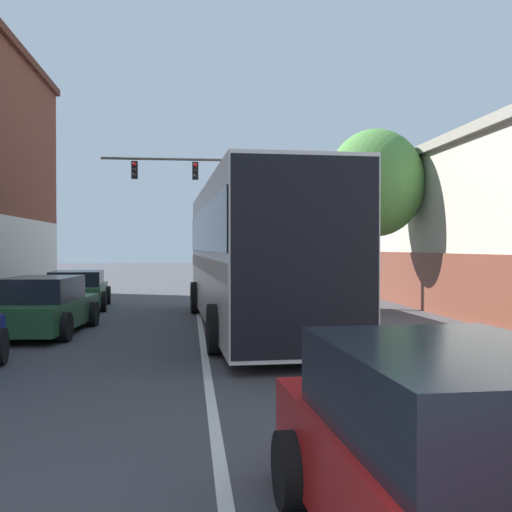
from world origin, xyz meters
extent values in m
cube|color=silver|center=(0.00, 15.47, 0.00)|extent=(0.14, 42.95, 0.01)
cube|color=brown|center=(7.55, 14.39, 0.97)|extent=(0.24, 27.10, 1.93)
cube|color=silver|center=(1.35, 14.86, 1.96)|extent=(3.01, 12.16, 3.46)
cube|color=black|center=(1.35, 14.86, 2.58)|extent=(3.05, 11.93, 1.11)
cube|color=beige|center=(1.35, 14.86, 1.68)|extent=(3.05, 12.05, 0.35)
cube|color=black|center=(1.59, 8.85, 1.96)|extent=(2.47, 0.16, 3.32)
cylinder|color=black|center=(-0.10, 18.54, 0.50)|extent=(0.34, 1.01, 1.00)
cylinder|color=black|center=(2.48, 18.65, 0.50)|extent=(0.34, 1.01, 1.00)
cylinder|color=black|center=(0.21, 11.06, 0.50)|extent=(0.34, 1.01, 1.00)
cylinder|color=black|center=(2.79, 11.17, 0.50)|extent=(0.34, 1.01, 1.00)
cube|color=red|center=(1.46, 2.71, 0.53)|extent=(1.87, 4.42, 0.71)
cube|color=black|center=(1.45, 2.98, 1.18)|extent=(1.65, 2.33, 0.58)
cylinder|color=black|center=(0.52, 4.03, 0.31)|extent=(0.24, 0.63, 0.63)
cylinder|color=black|center=(2.29, 4.10, 0.31)|extent=(0.24, 0.63, 0.63)
cube|color=#285633|center=(-4.15, 20.55, 0.50)|extent=(2.11, 4.38, 0.62)
cube|color=black|center=(-4.13, 20.34, 1.05)|extent=(1.81, 2.33, 0.49)
cylinder|color=black|center=(-5.17, 21.79, 0.34)|extent=(0.27, 0.69, 0.67)
cylinder|color=black|center=(-3.32, 21.93, 0.34)|extent=(0.27, 0.69, 0.67)
cylinder|color=black|center=(-4.97, 19.16, 0.34)|extent=(0.27, 0.69, 0.67)
cylinder|color=black|center=(-3.12, 19.31, 0.34)|extent=(0.27, 0.69, 0.67)
cube|color=#285633|center=(-3.82, 14.39, 0.50)|extent=(1.96, 4.41, 0.64)
cube|color=black|center=(-3.83, 14.17, 1.11)|extent=(1.68, 2.34, 0.58)
cylinder|color=black|center=(-4.58, 15.78, 0.33)|extent=(0.27, 0.68, 0.66)
cylinder|color=black|center=(-2.86, 15.66, 0.33)|extent=(0.27, 0.68, 0.66)
cylinder|color=black|center=(-3.06, 13.00, 0.33)|extent=(0.27, 0.68, 0.66)
cylinder|color=#514C47|center=(5.74, 26.95, 3.22)|extent=(0.18, 0.18, 6.44)
cylinder|color=#514C47|center=(0.74, 26.95, 6.14)|extent=(10.00, 0.12, 0.12)
cube|color=black|center=(2.74, 26.95, 5.62)|extent=(0.28, 0.24, 0.80)
sphere|color=black|center=(2.74, 26.79, 5.87)|extent=(0.18, 0.18, 0.18)
sphere|color=orange|center=(2.74, 26.79, 5.62)|extent=(0.18, 0.18, 0.18)
sphere|color=black|center=(2.74, 26.79, 5.38)|extent=(0.18, 0.18, 0.18)
cube|color=black|center=(-0.01, 26.95, 5.62)|extent=(0.28, 0.24, 0.80)
sphere|color=red|center=(-0.01, 26.79, 5.87)|extent=(0.18, 0.18, 0.18)
sphere|color=black|center=(-0.01, 26.79, 5.62)|extent=(0.18, 0.18, 0.18)
sphere|color=black|center=(-0.01, 26.79, 5.38)|extent=(0.18, 0.18, 0.18)
cube|color=black|center=(-2.76, 26.95, 5.62)|extent=(0.28, 0.24, 0.80)
sphere|color=red|center=(-2.76, 26.79, 5.87)|extent=(0.18, 0.18, 0.18)
sphere|color=black|center=(-2.76, 26.79, 5.62)|extent=(0.18, 0.18, 0.18)
sphere|color=black|center=(-2.76, 26.79, 5.38)|extent=(0.18, 0.18, 0.18)
cylinder|color=brown|center=(6.01, 19.05, 1.45)|extent=(0.24, 0.24, 2.89)
ellipsoid|color=#4C843D|center=(6.01, 19.05, 4.30)|extent=(3.32, 2.99, 3.65)
camera|label=1|loc=(-0.29, -0.73, 2.12)|focal=42.00mm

